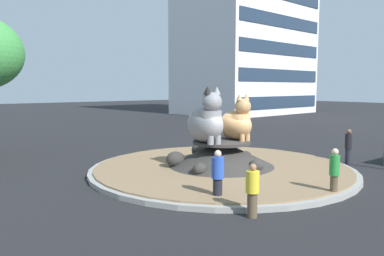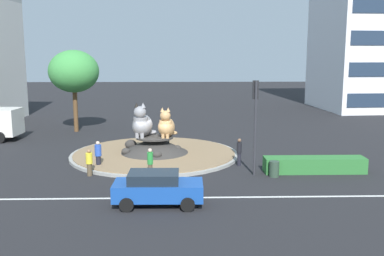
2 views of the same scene
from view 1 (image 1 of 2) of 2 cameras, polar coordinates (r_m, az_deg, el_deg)
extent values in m
plane|color=black|center=(16.88, 4.42, -6.43)|extent=(160.00, 160.00, 0.00)
cylinder|color=gray|center=(16.86, 4.43, -6.13)|extent=(11.43, 11.43, 0.18)
cylinder|color=#846B4C|center=(16.83, 4.43, -5.73)|extent=(10.98, 10.98, 0.06)
cone|color=#33302D|center=(16.72, 4.45, -3.80)|extent=(4.58, 4.58, 1.09)
cylinder|color=#33302D|center=(16.65, 4.46, -2.15)|extent=(2.52, 2.52, 0.12)
ellipsoid|color=#33302D|center=(17.84, 8.05, -4.21)|extent=(0.60, 0.48, 0.48)
ellipsoid|color=#33302D|center=(18.53, 1.38, -3.33)|extent=(0.95, 0.93, 0.76)
ellipsoid|color=#33302D|center=(16.45, -2.51, -4.69)|extent=(0.84, 0.72, 0.67)
ellipsoid|color=#33302D|center=(15.00, 1.18, -6.13)|extent=(0.59, 0.45, 0.48)
ellipsoid|color=#33302D|center=(15.71, 9.62, -5.58)|extent=(0.65, 0.54, 0.52)
ellipsoid|color=gray|center=(16.12, 1.97, 0.49)|extent=(1.66, 2.26, 1.49)
cylinder|color=gray|center=(15.76, 2.72, 0.96)|extent=(1.13, 1.13, 0.93)
sphere|color=gray|center=(15.58, 3.02, 3.91)|extent=(0.82, 0.82, 0.82)
torus|color=gray|center=(17.08, 1.53, -1.21)|extent=(1.08, 1.08, 0.19)
cone|color=gray|center=(15.68, 3.74, 5.65)|extent=(0.39, 0.39, 0.34)
cone|color=black|center=(15.45, 2.31, 5.65)|extent=(0.39, 0.39, 0.34)
cylinder|color=gray|center=(15.64, 3.87, -1.76)|extent=(0.26, 0.26, 0.37)
cylinder|color=gray|center=(15.47, 2.80, -1.85)|extent=(0.26, 0.26, 0.37)
ellipsoid|color=tan|center=(17.11, 6.53, 0.44)|extent=(1.31, 1.89, 1.29)
cylinder|color=tan|center=(16.82, 7.30, 0.83)|extent=(0.93, 0.93, 0.81)
sphere|color=tan|center=(16.68, 7.62, 3.22)|extent=(0.71, 0.71, 0.71)
torus|color=tan|center=(17.91, 5.77, -0.96)|extent=(0.94, 0.94, 0.16)
cone|color=tan|center=(16.79, 8.15, 4.64)|extent=(0.32, 0.32, 0.29)
cone|color=tan|center=(16.53, 7.12, 4.63)|extent=(0.32, 0.32, 0.29)
cylinder|color=tan|center=(16.77, 8.30, -1.37)|extent=(0.23, 0.23, 0.32)
cylinder|color=tan|center=(16.58, 7.53, -1.44)|extent=(0.23, 0.23, 0.32)
cube|color=silver|center=(55.51, 8.05, 14.79)|extent=(18.81, 13.25, 24.17)
cube|color=#233347|center=(51.22, 13.16, 3.80)|extent=(16.96, 1.19, 1.57)
cube|color=#233347|center=(51.20, 13.26, 7.66)|extent=(16.96, 1.19, 1.57)
cube|color=#233347|center=(51.42, 13.35, 11.51)|extent=(16.96, 1.19, 1.57)
cube|color=#233347|center=(51.87, 13.45, 15.31)|extent=(16.96, 1.19, 1.57)
cylinder|color=brown|center=(13.55, 20.47, -8.25)|extent=(0.24, 0.24, 0.78)
cylinder|color=#288C38|center=(13.39, 20.59, -5.24)|extent=(0.33, 0.33, 0.67)
sphere|color=beige|center=(13.31, 20.66, -3.35)|extent=(0.22, 0.22, 0.22)
cylinder|color=black|center=(19.31, 22.31, -4.06)|extent=(0.23, 0.23, 0.80)
cylinder|color=black|center=(19.20, 22.40, -1.86)|extent=(0.31, 0.31, 0.70)
sphere|color=brown|center=(19.15, 22.46, -0.49)|extent=(0.23, 0.23, 0.23)
cylinder|color=brown|center=(11.06, 9.01, -11.34)|extent=(0.29, 0.29, 0.72)
cylinder|color=yellow|center=(10.88, 9.07, -7.97)|extent=(0.38, 0.38, 0.62)
sphere|color=#936B4C|center=(10.78, 9.10, -5.83)|extent=(0.21, 0.21, 0.21)
cylinder|color=black|center=(12.31, 3.86, -9.30)|extent=(0.30, 0.30, 0.78)
cylinder|color=#284CB2|center=(12.13, 3.88, -5.96)|extent=(0.40, 0.40, 0.68)
sphere|color=beige|center=(12.05, 3.90, -3.86)|extent=(0.22, 0.22, 0.22)
camera|label=2|loc=(21.94, 105.10, 6.94)|focal=40.95mm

